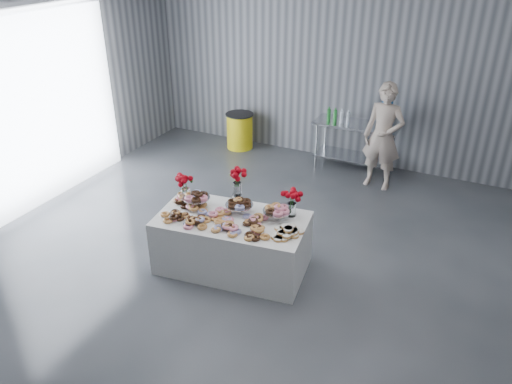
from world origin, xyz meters
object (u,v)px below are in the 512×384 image
person (383,137)px  trash_barrel (240,131)px  display_table (232,243)px  water_jug (386,114)px  prep_table (355,138)px

person → trash_barrel: bearing=176.5°
display_table → water_jug: 3.91m
prep_table → person: person is taller
prep_table → person: size_ratio=0.82×
person → trash_barrel: 3.06m
water_jug → trash_barrel: 2.99m
trash_barrel → person: bearing=-9.1°
trash_barrel → water_jug: bearing=0.0°
display_table → person: bearing=70.5°
person → display_table: bearing=-103.9°
display_table → trash_barrel: 4.12m
water_jug → prep_table: bearing=180.0°
prep_table → person: 0.81m
prep_table → water_jug: size_ratio=2.71×
display_table → prep_table: 3.74m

